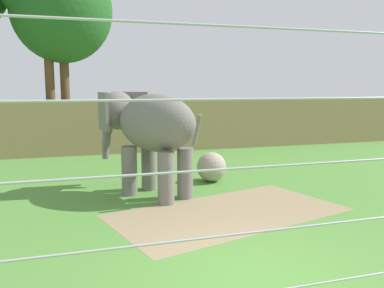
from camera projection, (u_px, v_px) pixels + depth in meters
ground_plane at (255, 278)px, 6.36m from camera, size 120.00×120.00×0.00m
dirt_patch at (229, 212)px, 9.69m from camera, size 6.09×4.28×0.01m
embankment_wall at (128, 126)px, 18.92m from camera, size 36.00×1.80×2.32m
elephant at (149, 127)px, 11.05m from camera, size 2.83×3.45×2.85m
enrichment_ball at (211, 167)px, 12.80m from camera, size 0.93×0.93×0.93m
cable_fence at (376, 214)px, 3.78m from camera, size 12.77×0.25×3.59m
tree_behind_wall at (62, 11)px, 19.51m from camera, size 4.80×4.80×9.15m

